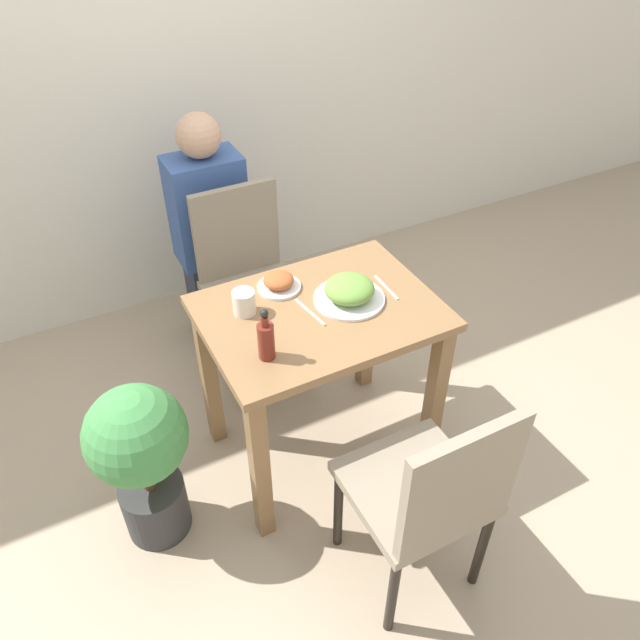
{
  "coord_description": "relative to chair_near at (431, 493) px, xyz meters",
  "views": [
    {
      "loc": [
        -0.82,
        -1.57,
        2.16
      ],
      "look_at": [
        0.0,
        0.0,
        0.71
      ],
      "focal_mm": 35.0,
      "sensor_mm": 36.0,
      "label": 1
    }
  ],
  "objects": [
    {
      "name": "wall_back",
      "position": [
        -0.02,
        2.11,
        0.78
      ],
      "size": [
        8.0,
        0.05,
        2.6
      ],
      "color": "beige",
      "rests_on": "ground_plane"
    },
    {
      "name": "drink_cup",
      "position": [
        -0.27,
        0.81,
        0.29
      ],
      "size": [
        0.08,
        0.08,
        0.09
      ],
      "color": "silver",
      "rests_on": "dining_table"
    },
    {
      "name": "food_plate",
      "position": [
        0.1,
        0.7,
        0.29
      ],
      "size": [
        0.26,
        0.26,
        0.09
      ],
      "color": "white",
      "rests_on": "dining_table"
    },
    {
      "name": "dining_table",
      "position": [
        -0.02,
        0.7,
        0.09
      ],
      "size": [
        0.85,
        0.62,
        0.76
      ],
      "color": "olive",
      "rests_on": "ground_plane"
    },
    {
      "name": "spoon_utensil",
      "position": [
        0.26,
        0.7,
        0.25
      ],
      "size": [
        0.01,
        0.17,
        0.0
      ],
      "rotation": [
        0.0,
        0.0,
        1.55
      ],
      "color": "silver",
      "rests_on": "dining_table"
    },
    {
      "name": "person_figure",
      "position": [
        -0.11,
        1.68,
        0.06
      ],
      "size": [
        0.34,
        0.22,
        1.17
      ],
      "color": "#2D3347",
      "rests_on": "ground_plane"
    },
    {
      "name": "side_plate",
      "position": [
        -0.1,
        0.89,
        0.27
      ],
      "size": [
        0.17,
        0.17,
        0.06
      ],
      "color": "white",
      "rests_on": "dining_table"
    },
    {
      "name": "chair_near",
      "position": [
        0.0,
        0.0,
        0.0
      ],
      "size": [
        0.42,
        0.42,
        0.91
      ],
      "rotation": [
        0.0,
        0.0,
        3.14
      ],
      "color": "gray",
      "rests_on": "ground_plane"
    },
    {
      "name": "sauce_bottle",
      "position": [
        -0.3,
        0.56,
        0.32
      ],
      "size": [
        0.06,
        0.06,
        0.2
      ],
      "color": "maroon",
      "rests_on": "dining_table"
    },
    {
      "name": "ground_plane",
      "position": [
        -0.02,
        0.7,
        -0.52
      ],
      "size": [
        16.0,
        16.0,
        0.0
      ],
      "primitive_type": "plane",
      "color": "tan"
    },
    {
      "name": "chair_far",
      "position": [
        -0.05,
        1.35,
        0.0
      ],
      "size": [
        0.42,
        0.42,
        0.91
      ],
      "color": "gray",
      "rests_on": "ground_plane"
    },
    {
      "name": "potted_plant_left",
      "position": [
        -0.76,
        0.64,
        -0.09
      ],
      "size": [
        0.36,
        0.36,
        0.7
      ],
      "color": "#333333",
      "rests_on": "ground_plane"
    },
    {
      "name": "fork_utensil",
      "position": [
        -0.07,
        0.7,
        0.25
      ],
      "size": [
        0.04,
        0.18,
        0.0
      ],
      "rotation": [
        0.0,
        0.0,
        1.72
      ],
      "color": "silver",
      "rests_on": "dining_table"
    }
  ]
}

